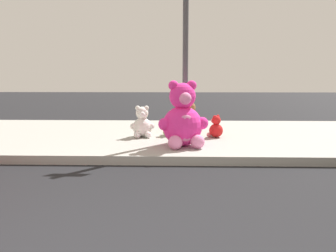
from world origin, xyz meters
The scene contains 7 objects.
sidewalk centered at (0.00, 5.20, 0.07)m, with size 28.00×4.40×0.15m, color #9E9B93.
sign_pole centered at (1.00, 4.40, 1.85)m, with size 0.56×0.11×3.20m.
plush_pink_large centered at (0.95, 3.81, 0.63)m, with size 0.90×0.84×1.19m.
plush_lime centered at (0.74, 4.95, 0.37)m, with size 0.39×0.38×0.54m.
plush_red centered at (1.65, 4.72, 0.34)m, with size 0.34×0.33×0.47m.
plush_white centered at (0.11, 4.73, 0.41)m, with size 0.51×0.46×0.66m.
plush_brown centered at (1.10, 5.46, 0.44)m, with size 0.51×0.56×0.73m.
Camera 1 is at (0.85, -2.00, 1.38)m, focal length 34.71 mm.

